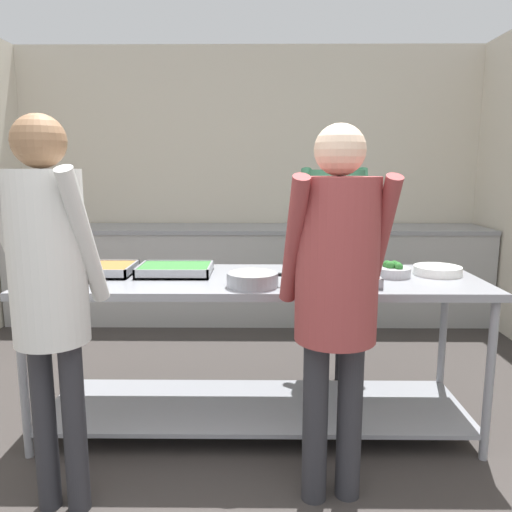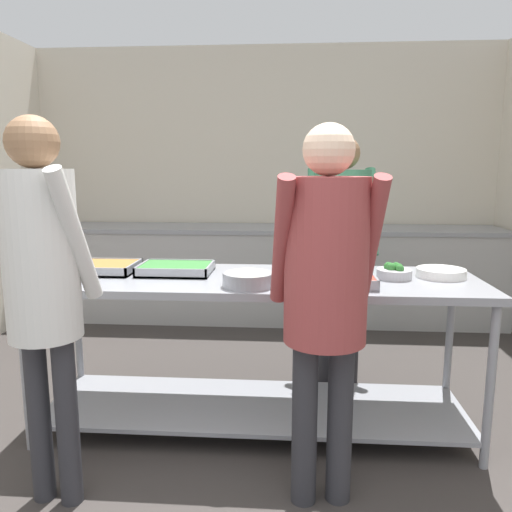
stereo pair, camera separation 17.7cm
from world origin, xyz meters
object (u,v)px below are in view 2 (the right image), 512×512
Objects in this scene: guest_serving_right at (326,278)px; cook_behind_counter at (341,235)px; broccoli_bowl at (394,272)px; water_bottle at (363,217)px; serving_tray_roast at (96,268)px; serving_tray_vegetables at (335,280)px; guest_serving_left at (42,270)px; plate_stack at (441,273)px; sauce_pan at (249,279)px; serving_tray_greens at (176,269)px.

guest_serving_right is 1.28m from cook_behind_counter.
water_bottle reaches higher than broccoli_bowl.
serving_tray_roast is 2.66m from water_bottle.
guest_serving_right is (-0.08, -0.47, 0.11)m from serving_tray_vegetables.
guest_serving_right is (1.17, 0.08, -0.04)m from guest_serving_left.
serving_tray_vegetables is 0.63m from plate_stack.
guest_serving_right reaches higher than sauce_pan.
guest_serving_left is (-1.58, -0.73, 0.14)m from broccoli_bowl.
broccoli_bowl is (1.20, -0.05, 0.01)m from serving_tray_greens.
serving_tray_greens is 1.47m from plate_stack.
plate_stack is at bearing 0.09° from serving_tray_roast.
serving_tray_vegetables is 0.24× the size of cook_behind_counter.
cook_behind_counter is (0.18, 1.27, 0.01)m from guest_serving_right.
guest_serving_left reaches higher than serving_tray_vegetables.
sauce_pan reaches higher than plate_stack.
guest_serving_left is 1.91m from cook_behind_counter.
water_bottle reaches higher than sauce_pan.
guest_serving_right is at bearing -48.69° from sauce_pan.
serving_tray_greens is 1.72× the size of water_bottle.
sauce_pan is 0.44m from serving_tray_vegetables.
cook_behind_counter reaches higher than serving_tray_greens.
serving_tray_vegetables is (0.87, -0.22, -0.00)m from serving_tray_greens.
serving_tray_vegetables is 0.25× the size of guest_serving_right.
serving_tray_greens is at bearing 146.59° from sauce_pan.
serving_tray_roast is at bearing 170.58° from serving_tray_vegetables.
serving_tray_greens is 1.51× the size of plate_stack.
broccoli_bowl is at bearing -70.21° from cook_behind_counter.
serving_tray_vegetables is 1.72× the size of water_bottle.
guest_serving_left is at bearing -83.31° from serving_tray_roast.
broccoli_bowl is (0.76, 0.24, -0.01)m from sauce_pan.
serving_tray_vegetables is 1.51× the size of plate_stack.
serving_tray_roast is 0.95m from sauce_pan.
guest_serving_left is 7.11× the size of water_bottle.
serving_tray_greens is 0.25× the size of guest_serving_right.
plate_stack is at bearing 0.25° from serving_tray_greens.
guest_serving_left is (-1.84, -0.78, 0.15)m from plate_stack.
water_bottle is (1.69, 2.75, -0.03)m from guest_serving_left.
serving_tray_roast reaches higher than plate_stack.
sauce_pan is 0.24× the size of cook_behind_counter.
serving_tray_greens is 0.90m from serving_tray_vegetables.
sauce_pan is at bearing -121.86° from cook_behind_counter.
broccoli_bowl is at bearing 17.52° from sauce_pan.
broccoli_bowl is at bearing -168.23° from plate_stack.
broccoli_bowl is (0.33, 0.17, 0.01)m from serving_tray_vegetables.
broccoli_bowl is 0.77m from guest_serving_right.
guest_serving_right is (0.79, -0.69, 0.11)m from serving_tray_greens.
plate_stack is at bearing -49.51° from cook_behind_counter.
guest_serving_right is at bearing -133.80° from plate_stack.
guest_serving_right reaches higher than water_bottle.
serving_tray_roast is at bearing -158.31° from cook_behind_counter.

